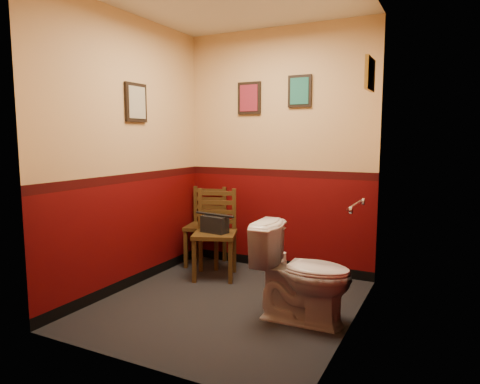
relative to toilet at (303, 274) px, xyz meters
The scene contains 16 objects.
floor 0.82m from the toilet, behind, with size 2.20×2.40×0.00m, color black.
wall_back 1.72m from the toilet, 120.09° to the left, with size 2.20×2.70×0.00m, color #500607.
wall_front 1.66m from the toilet, 121.88° to the right, with size 2.20×2.70×0.00m, color #500607.
wall_left 2.05m from the toilet, behind, with size 2.40×2.70×0.00m, color #500607.
wall_right 1.02m from the toilet, ahead, with size 2.40×2.70×0.00m, color #500607.
grab_bar 0.71m from the toilet, 39.92° to the left, with size 0.05×0.56×0.06m.
framed_print_back_a 2.25m from the toilet, 131.21° to the left, with size 0.28×0.04×0.36m.
framed_print_back_b 2.07m from the toilet, 111.04° to the left, with size 0.26×0.04×0.34m.
framed_print_left 2.32m from the toilet, behind, with size 0.04×0.30×0.38m.
framed_print_right 1.81m from the toilet, 60.77° to the left, with size 0.04×0.34×0.28m.
toilet is the anchor object (origin of this frame).
toilet_brush 0.41m from the toilet, ahead, with size 0.13×0.13×0.45m.
chair_left 1.86m from the toilet, 146.07° to the left, with size 0.52×0.52×0.92m.
chair_right 1.39m from the toilet, 150.76° to the left, with size 0.57×0.57×0.95m.
handbag 1.37m from the toilet, 151.90° to the left, with size 0.30×0.18×0.21m.
tp_stack 1.17m from the toilet, 119.43° to the left, with size 0.21×0.13×0.27m.
Camera 1 is at (1.78, -3.29, 1.51)m, focal length 32.00 mm.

